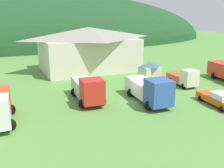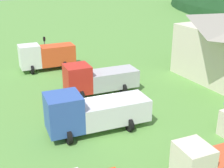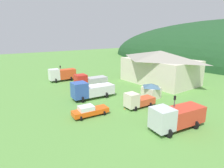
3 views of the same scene
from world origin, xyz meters
name	(u,v)px [view 2 (image 2 of 3)]	position (x,y,z in m)	size (l,w,h in m)	color
ground_plane	(100,120)	(0.00, 0.00, 0.00)	(200.00, 200.00, 0.00)	#5B9342
heavy_rig_white	(46,56)	(-14.95, -0.21, 1.80)	(3.26, 6.76, 3.30)	white
crane_truck_red	(97,79)	(-5.13, 2.13, 1.63)	(3.58, 7.50, 3.25)	red
box_truck_blue	(92,111)	(1.30, -1.31, 1.67)	(3.79, 8.22, 3.37)	#3356AD
light_truck_cream	(208,162)	(9.78, 2.46, 1.25)	(2.77, 5.39, 2.63)	beige
traffic_light_west	(45,48)	(-16.88, 0.30, 2.29)	(0.20, 0.32, 3.68)	#4C4C51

